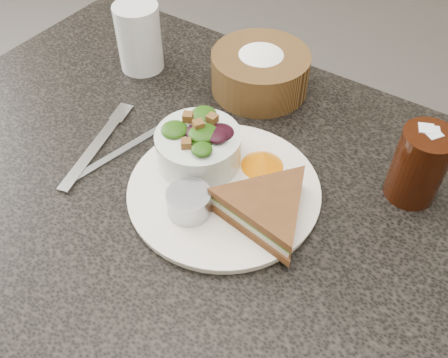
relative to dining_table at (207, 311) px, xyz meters
name	(u,v)px	position (x,y,z in m)	size (l,w,h in m)	color
dining_table	(207,311)	(0.00, 0.00, 0.00)	(1.00, 0.70, 0.75)	black
dinner_plate	(224,191)	(0.04, 0.00, 0.38)	(0.26, 0.26, 0.01)	silver
sandwich	(267,209)	(0.11, -0.01, 0.41)	(0.16, 0.16, 0.04)	#5A3418
salad_bowl	(198,143)	(-0.02, 0.03, 0.42)	(0.12, 0.12, 0.07)	silver
dressing_ramekin	(189,202)	(0.02, -0.06, 0.40)	(0.06, 0.06, 0.04)	#9CA1AA
orange_wedge	(263,159)	(0.06, 0.07, 0.40)	(0.06, 0.06, 0.03)	orange
fork	(94,149)	(-0.17, -0.03, 0.38)	(0.02, 0.18, 0.00)	#9C9D9F
knife	(125,149)	(-0.14, -0.01, 0.38)	(0.01, 0.18, 0.00)	#959AA1
bread_basket	(260,66)	(-0.05, 0.24, 0.42)	(0.16, 0.16, 0.09)	brown
cola_glass	(420,162)	(0.25, 0.15, 0.44)	(0.07, 0.07, 0.12)	black
water_glass	(139,37)	(-0.26, 0.18, 0.43)	(0.08, 0.08, 0.12)	silver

